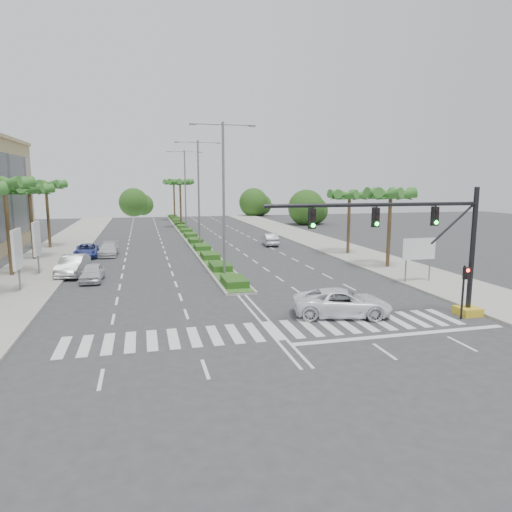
{
  "coord_description": "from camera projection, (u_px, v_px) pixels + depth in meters",
  "views": [
    {
      "loc": [
        -6.23,
        -21.36,
        7.44
      ],
      "look_at": [
        0.42,
        5.26,
        3.0
      ],
      "focal_mm": 32.0,
      "sensor_mm": 36.0,
      "label": 1
    }
  ],
  "objects": [
    {
      "name": "car_crossing",
      "position": [
        342.0,
        303.0,
        25.59
      ],
      "size": [
        5.96,
        3.83,
        1.53
      ],
      "primitive_type": "imported",
      "rotation": [
        0.0,
        0.0,
        1.32
      ],
      "color": "white",
      "rests_on": "ground"
    },
    {
      "name": "streetlight_far",
      "position": [
        185.0,
        187.0,
        66.11
      ],
      "size": [
        5.1,
        0.25,
        12.0
      ],
      "color": "slate",
      "rests_on": "ground"
    },
    {
      "name": "palm_left_end",
      "position": [
        46.0,
        187.0,
        50.65
      ],
      "size": [
        4.57,
        4.68,
        7.75
      ],
      "color": "brown",
      "rests_on": "ground"
    },
    {
      "name": "streetlight_mid",
      "position": [
        199.0,
        188.0,
        50.78
      ],
      "size": [
        5.1,
        0.25,
        12.0
      ],
      "color": "slate",
      "rests_on": "ground"
    },
    {
      "name": "car_parked_c",
      "position": [
        86.0,
        251.0,
        45.76
      ],
      "size": [
        2.37,
        4.85,
        1.33
      ],
      "primitive_type": "imported",
      "rotation": [
        0.0,
        0.0,
        0.04
      ],
      "color": "navy",
      "rests_on": "ground"
    },
    {
      "name": "median",
      "position": [
        187.0,
        233.0,
        66.22
      ],
      "size": [
        2.2,
        75.0,
        0.2
      ],
      "primitive_type": "cube",
      "color": "gray",
      "rests_on": "ground"
    },
    {
      "name": "palm_right_far",
      "position": [
        350.0,
        197.0,
        46.73
      ],
      "size": [
        4.57,
        4.68,
        6.75
      ],
      "color": "brown",
      "rests_on": "ground"
    },
    {
      "name": "footpath_right",
      "position": [
        363.0,
        256.0,
        45.91
      ],
      "size": [
        6.0,
        120.0,
        0.15
      ],
      "primitive_type": "cube",
      "color": "gray",
      "rests_on": "ground"
    },
    {
      "name": "streetlight_near",
      "position": [
        224.0,
        191.0,
        35.46
      ],
      "size": [
        5.1,
        0.25,
        12.0
      ],
      "color": "slate",
      "rests_on": "ground"
    },
    {
      "name": "billboard_far",
      "position": [
        37.0,
        239.0,
        36.44
      ],
      "size": [
        0.18,
        2.1,
        4.35
      ],
      "color": "slate",
      "rests_on": "ground"
    },
    {
      "name": "ground",
      "position": [
        273.0,
        331.0,
        23.14
      ],
      "size": [
        160.0,
        160.0,
        0.0
      ],
      "primitive_type": "plane",
      "color": "#333335",
      "rests_on": "ground"
    },
    {
      "name": "palm_median_b",
      "position": [
        174.0,
        184.0,
        89.03
      ],
      "size": [
        4.57,
        4.68,
        8.05
      ],
      "color": "brown",
      "rests_on": "ground"
    },
    {
      "name": "signal_gantry",
      "position": [
        437.0,
        256.0,
        24.8
      ],
      "size": [
        12.6,
        1.2,
        7.2
      ],
      "color": "gold",
      "rests_on": "ground"
    },
    {
      "name": "palm_left_mid",
      "position": [
        5.0,
        187.0,
        35.3
      ],
      "size": [
        4.57,
        4.68,
        7.95
      ],
      "color": "brown",
      "rests_on": "ground"
    },
    {
      "name": "car_parked_a",
      "position": [
        92.0,
        273.0,
        34.54
      ],
      "size": [
        1.72,
        3.99,
        1.34
      ],
      "primitive_type": "imported",
      "rotation": [
        0.0,
        0.0,
        -0.03
      ],
      "color": "silver",
      "rests_on": "ground"
    },
    {
      "name": "footpath_left",
      "position": [
        35.0,
        270.0,
        38.64
      ],
      "size": [
        6.0,
        120.0,
        0.15
      ],
      "primitive_type": "cube",
      "color": "gray",
      "rests_on": "ground"
    },
    {
      "name": "car_right",
      "position": [
        270.0,
        239.0,
        54.42
      ],
      "size": [
        2.0,
        4.49,
        1.43
      ],
      "primitive_type": "imported",
      "rotation": [
        0.0,
        0.0,
        3.03
      ],
      "color": "#A8A9AD",
      "rests_on": "ground"
    },
    {
      "name": "billboard_near",
      "position": [
        17.0,
        250.0,
        30.69
      ],
      "size": [
        0.18,
        2.1,
        4.35
      ],
      "color": "slate",
      "rests_on": "ground"
    },
    {
      "name": "car_parked_b",
      "position": [
        73.0,
        266.0,
        36.67
      ],
      "size": [
        2.32,
        5.17,
        1.65
      ],
      "primitive_type": "imported",
      "rotation": [
        0.0,
        0.0,
        -0.12
      ],
      "color": "#B3B4B8",
      "rests_on": "ground"
    },
    {
      "name": "palm_left_far",
      "position": [
        29.0,
        192.0,
        43.05
      ],
      "size": [
        4.57,
        4.68,
        7.35
      ],
      "color": "brown",
      "rests_on": "ground"
    },
    {
      "name": "pedestrian_signal",
      "position": [
        464.0,
        283.0,
        24.7
      ],
      "size": [
        0.28,
        0.36,
        3.0
      ],
      "color": "black",
      "rests_on": "ground"
    },
    {
      "name": "palm_median_a",
      "position": [
        180.0,
        184.0,
        74.67
      ],
      "size": [
        4.57,
        4.68,
        8.05
      ],
      "color": "brown",
      "rests_on": "ground"
    },
    {
      "name": "car_parked_d",
      "position": [
        109.0,
        249.0,
        46.6
      ],
      "size": [
        2.05,
        4.64,
        1.32
      ],
      "primitive_type": "imported",
      "rotation": [
        0.0,
        0.0,
        -0.04
      ],
      "color": "silver",
      "rests_on": "ground"
    },
    {
      "name": "palm_right_near",
      "position": [
        391.0,
        197.0,
        39.02
      ],
      "size": [
        4.57,
        4.68,
        7.05
      ],
      "color": "brown",
      "rests_on": "ground"
    },
    {
      "name": "direction_sign",
      "position": [
        419.0,
        251.0,
        33.63
      ],
      "size": [
        2.7,
        0.11,
        3.4
      ],
      "color": "slate",
      "rests_on": "ground"
    },
    {
      "name": "median_grass",
      "position": [
        187.0,
        233.0,
        66.2
      ],
      "size": [
        1.8,
        75.0,
        0.04
      ],
      "primitive_type": "cube",
      "color": "#32591E",
      "rests_on": "median"
    }
  ]
}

